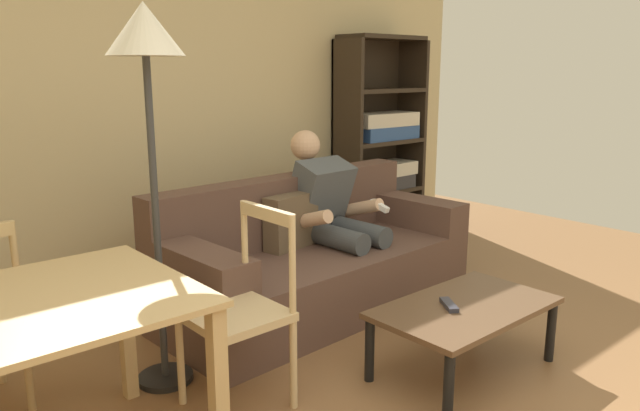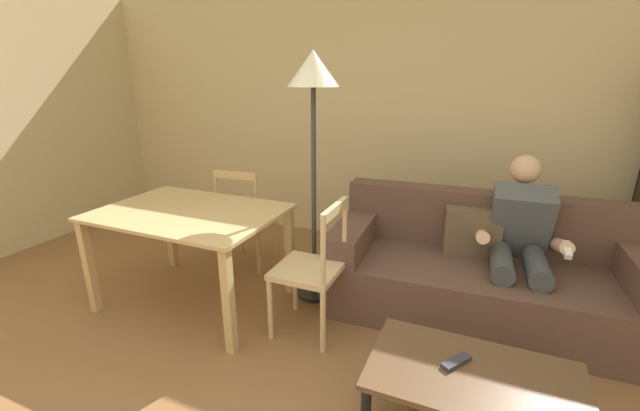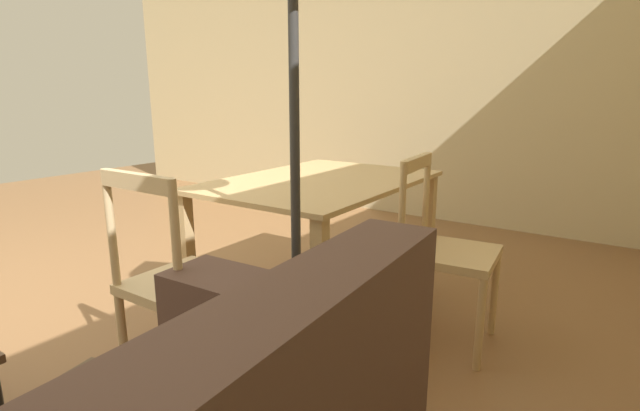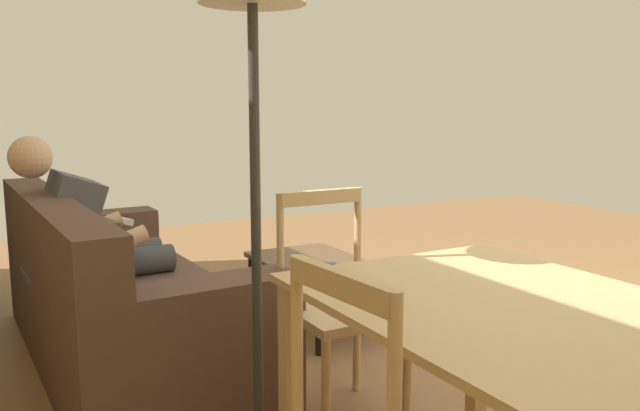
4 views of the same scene
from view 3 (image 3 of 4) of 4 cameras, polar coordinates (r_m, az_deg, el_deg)
The scene contains 5 objects.
ground_plane at distance 3.22m, azimuth -34.10°, elevation -11.24°, with size 8.97×8.97×0.00m, color brown.
wall_side at distance 5.29m, azimuth 2.07°, elevation 13.98°, with size 0.12×6.33×2.55m, color #C8B586.
dining_table at distance 2.66m, azimuth -0.00°, elevation 0.93°, with size 1.33×0.93×0.75m.
dining_chair_near_wall at distance 2.38m, azimuth 14.82°, elevation -5.53°, with size 0.46×0.46×0.92m.
dining_chair_facing_couch at distance 2.00m, azimuth -16.40°, elevation -9.21°, with size 0.42×0.42×0.94m.
Camera 3 is at (0.99, 2.82, 1.21)m, focal length 26.48 mm.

